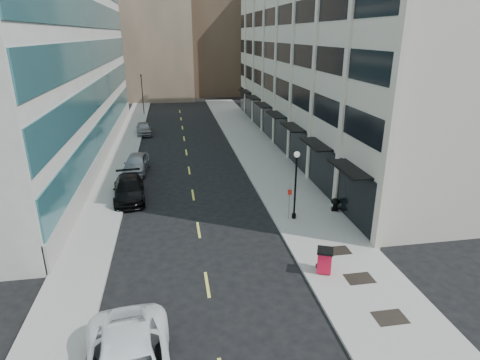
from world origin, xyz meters
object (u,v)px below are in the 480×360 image
object	(u,v)px
car_grey_sedan	(144,128)
trash_bin	(324,260)
car_silver_sedan	(136,163)
urn_planter	(335,203)
sign_post	(289,199)
car_black_pickup	(129,189)
traffic_signal	(141,77)
lamppost	(296,179)

from	to	relation	value
car_grey_sedan	trash_bin	bearing A→B (deg)	-77.42
car_silver_sedan	urn_planter	size ratio (longest dim) A/B	5.63
sign_post	car_black_pickup	bearing A→B (deg)	167.88
car_grey_sedan	trash_bin	size ratio (longest dim) A/B	3.40
car_black_pickup	sign_post	world-z (taller)	sign_post
trash_bin	sign_post	xyz separation A→B (m)	(-0.02, 6.41, 0.75)
car_grey_sedan	sign_post	size ratio (longest dim) A/B	1.99
trash_bin	car_black_pickup	bearing A→B (deg)	154.12
sign_post	urn_planter	xyz separation A→B (m)	(3.58, 0.81, -0.92)
car_black_pickup	car_silver_sedan	distance (m)	6.25
traffic_signal	sign_post	xyz separation A→B (m)	(11.52, -39.68, -4.12)
car_black_pickup	car_grey_sedan	xyz separation A→B (m)	(-0.04, 21.00, -0.04)
car_grey_sedan	car_black_pickup	bearing A→B (deg)	-95.46
traffic_signal	car_black_pickup	size ratio (longest dim) A/B	1.27
car_black_pickup	trash_bin	world-z (taller)	car_black_pickup
car_silver_sedan	sign_post	distance (m)	16.03
car_grey_sedan	sign_post	bearing A→B (deg)	-73.48
urn_planter	lamppost	bearing A→B (deg)	-166.62
car_black_pickup	car_silver_sedan	size ratio (longest dim) A/B	1.11
trash_bin	urn_planter	world-z (taller)	trash_bin
traffic_signal	car_silver_sedan	size ratio (longest dim) A/B	1.41
traffic_signal	car_silver_sedan	distance (m)	28.18
lamppost	trash_bin	bearing A→B (deg)	-93.16
car_black_pickup	car_grey_sedan	distance (m)	21.00
lamppost	urn_planter	world-z (taller)	lamppost
car_silver_sedan	trash_bin	size ratio (longest dim) A/B	3.79
car_black_pickup	car_grey_sedan	bearing A→B (deg)	84.81
car_grey_sedan	urn_planter	world-z (taller)	car_grey_sedan
traffic_signal	trash_bin	bearing A→B (deg)	-75.94
sign_post	urn_planter	world-z (taller)	sign_post
trash_bin	car_grey_sedan	bearing A→B (deg)	130.48
trash_bin	car_silver_sedan	bearing A→B (deg)	142.59
car_black_pickup	lamppost	world-z (taller)	lamppost
car_black_pickup	lamppost	size ratio (longest dim) A/B	1.16
lamppost	sign_post	world-z (taller)	lamppost
traffic_signal	car_grey_sedan	world-z (taller)	traffic_signal
sign_post	traffic_signal	bearing A→B (deg)	121.85
car_black_pickup	trash_bin	xyz separation A→B (m)	(10.81, -12.09, 0.06)
sign_post	lamppost	bearing A→B (deg)	22.34
traffic_signal	car_black_pickup	bearing A→B (deg)	-88.76
car_black_pickup	car_silver_sedan	bearing A→B (deg)	83.72
car_black_pickup	lamppost	distance (m)	12.69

